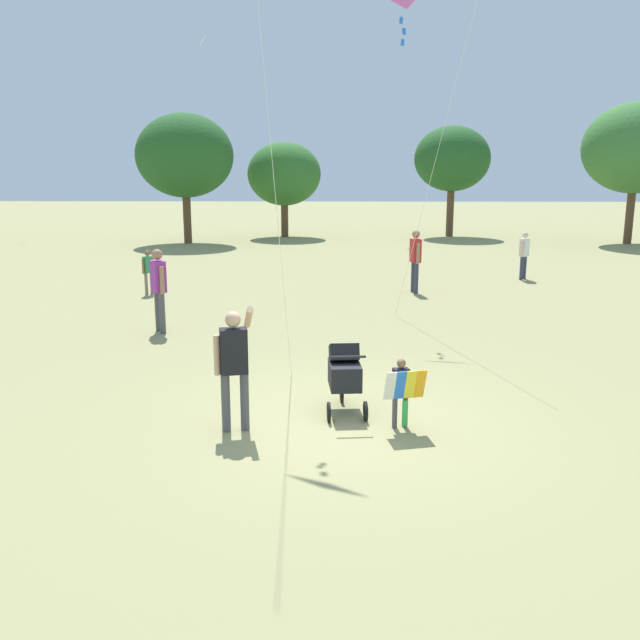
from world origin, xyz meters
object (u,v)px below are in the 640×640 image
(person_sitting_far, at_px, (415,256))
(stroller, at_px, (345,371))
(child_with_butterfly_kite, at_px, (401,387))
(person_kid_running, at_px, (148,268))
(person_adult_flyer, at_px, (234,360))
(kite_orange_delta, at_px, (406,16))
(person_couple_left, at_px, (159,284))
(person_red_shirt, at_px, (524,251))

(person_sitting_far, bearing_deg, stroller, -102.25)
(child_with_butterfly_kite, relative_size, person_kid_running, 0.79)
(person_adult_flyer, height_order, kite_orange_delta, kite_orange_delta)
(stroller, distance_m, person_couple_left, 6.20)
(person_red_shirt, distance_m, person_couple_left, 12.07)
(stroller, distance_m, person_kid_running, 10.63)
(person_adult_flyer, relative_size, kite_orange_delta, 0.23)
(person_couple_left, distance_m, person_kid_running, 4.65)
(kite_orange_delta, distance_m, person_couple_left, 7.86)
(child_with_butterfly_kite, xyz_separation_m, stroller, (-0.76, 0.65, 0.02))
(stroller, height_order, person_couple_left, person_couple_left)
(kite_orange_delta, height_order, person_red_shirt, kite_orange_delta)
(kite_orange_delta, bearing_deg, person_couple_left, -162.84)
(person_adult_flyer, xyz_separation_m, stroller, (1.48, 0.78, -0.39))
(person_adult_flyer, bearing_deg, person_couple_left, 113.55)
(person_red_shirt, height_order, person_couple_left, person_couple_left)
(person_sitting_far, xyz_separation_m, person_kid_running, (-7.43, -0.44, -0.31))
(person_red_shirt, bearing_deg, person_adult_flyer, -119.53)
(person_adult_flyer, relative_size, stroller, 1.57)
(kite_orange_delta, height_order, person_sitting_far, kite_orange_delta)
(kite_orange_delta, relative_size, person_kid_running, 6.03)
(child_with_butterfly_kite, distance_m, person_adult_flyer, 2.28)
(child_with_butterfly_kite, xyz_separation_m, person_adult_flyer, (-2.24, -0.13, 0.41))
(person_adult_flyer, distance_m, person_couple_left, 6.07)
(stroller, bearing_deg, person_couple_left, 129.21)
(person_sitting_far, distance_m, person_couple_left, 7.71)
(person_adult_flyer, bearing_deg, kite_orange_delta, 68.46)
(stroller, bearing_deg, child_with_butterfly_kite, -40.49)
(kite_orange_delta, xyz_separation_m, person_couple_left, (-5.26, -1.63, -5.61))
(kite_orange_delta, xyz_separation_m, person_sitting_far, (0.73, 3.22, -5.63))
(stroller, xyz_separation_m, kite_orange_delta, (1.36, 6.41, 6.06))
(stroller, distance_m, person_red_shirt, 13.32)
(kite_orange_delta, bearing_deg, child_with_butterfly_kite, -94.80)
(person_couple_left, xyz_separation_m, person_kid_running, (-1.43, 4.41, -0.33))
(stroller, xyz_separation_m, person_kid_running, (-5.34, 9.20, 0.12))
(child_with_butterfly_kite, height_order, person_red_shirt, person_red_shirt)
(person_adult_flyer, bearing_deg, person_sitting_far, 71.06)
(person_couple_left, bearing_deg, person_kid_running, 107.99)
(child_with_butterfly_kite, height_order, person_sitting_far, person_sitting_far)
(child_with_butterfly_kite, height_order, person_adult_flyer, person_adult_flyer)
(person_adult_flyer, xyz_separation_m, kite_orange_delta, (2.84, 7.19, 5.67))
(child_with_butterfly_kite, xyz_separation_m, kite_orange_delta, (0.59, 7.06, 6.08))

